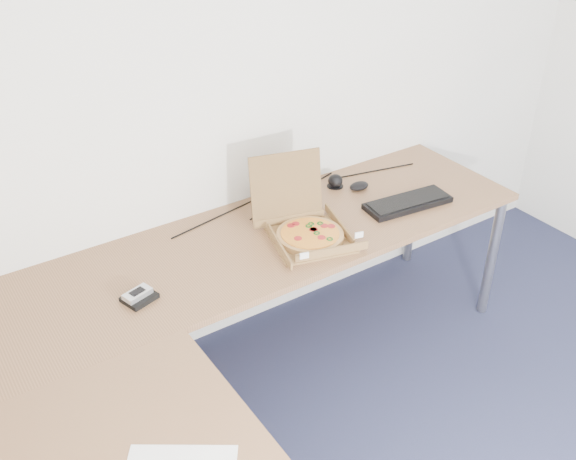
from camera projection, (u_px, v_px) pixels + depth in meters
desk at (250, 324)px, 2.45m from camera, size 2.50×2.20×0.73m
pizza_box at (307, 230)px, 2.87m from camera, size 0.32×0.38×0.33m
drinking_glass at (276, 190)px, 3.14m from camera, size 0.07×0.07×0.12m
keyboard at (408, 203)px, 3.13m from camera, size 0.44×0.20×0.03m
mouse at (359, 186)px, 3.26m from camera, size 0.12×0.09×0.04m
wallet at (139, 298)px, 2.52m from camera, size 0.14×0.13×0.02m
phone at (138, 294)px, 2.50m from camera, size 0.12×0.08×0.02m
dome_speaker at (335, 180)px, 3.28m from camera, size 0.08×0.08×0.07m
cable_bundle at (293, 195)px, 3.21m from camera, size 0.67×0.14×0.01m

